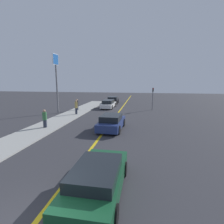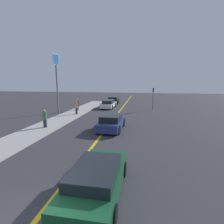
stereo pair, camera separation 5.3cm
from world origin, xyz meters
name	(u,v)px [view 1 (the left image)]	position (x,y,z in m)	size (l,w,h in m)	color
road_center_line	(117,115)	(0.00, 18.00, 0.00)	(0.20, 60.00, 0.01)	gold
sidewalk_left	(67,116)	(-5.74, 15.70, 0.05)	(2.94, 31.40, 0.11)	#9E9E99
car_near_right_lane	(97,179)	(1.54, 2.11, 0.61)	(2.01, 4.61, 1.23)	#144728
car_ahead_center	(112,122)	(0.52, 11.14, 0.67)	(2.14, 4.35, 1.37)	navy
car_far_distant	(108,104)	(-2.14, 23.54, 0.63)	(1.92, 4.78, 1.30)	silver
car_parked_left_lot	(113,100)	(-2.36, 29.17, 0.65)	(2.19, 4.40, 1.31)	black
pedestrian_near_curb	(45,119)	(-5.57, 10.44, 0.93)	(0.38, 0.38, 1.66)	#282D3D
pedestrian_mid_group	(76,107)	(-5.10, 17.05, 1.02)	(0.32, 0.32, 1.81)	#282D3D
pedestrian_far_standing	(77,105)	(-6.17, 20.17, 0.90)	(0.40, 0.40, 1.62)	#282D3D
traffic_light	(153,96)	(4.72, 22.64, 2.07)	(0.18, 0.40, 3.30)	slate
roadside_sign	(56,72)	(-7.96, 17.79, 5.47)	(0.20, 1.46, 7.72)	slate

